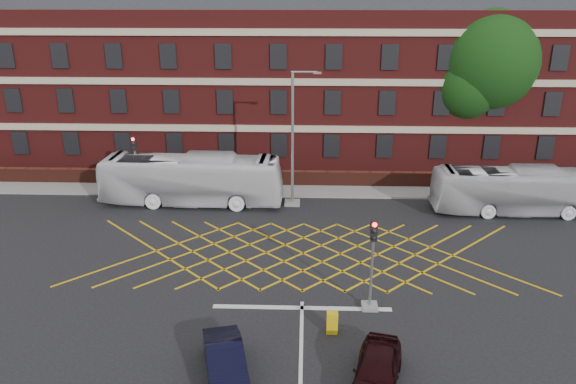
{
  "coord_description": "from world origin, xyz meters",
  "views": [
    {
      "loc": [
        0.13,
        -25.28,
        13.48
      ],
      "look_at": [
        -0.8,
        1.5,
        3.7
      ],
      "focal_mm": 35.0,
      "sensor_mm": 36.0,
      "label": 1
    }
  ],
  "objects_px": {
    "direction_signs": "(129,173)",
    "traffic_light_far": "(137,173)",
    "utility_cabinet": "(332,323)",
    "bus_left": "(192,179)",
    "car_navy": "(225,362)",
    "traffic_light_near": "(371,273)",
    "car_maroon": "(377,370)",
    "deciduous_tree": "(484,68)",
    "bus_right": "(518,191)",
    "street_lamp": "(293,161)"
  },
  "relations": [
    {
      "from": "bus_right",
      "to": "car_navy",
      "type": "xyz_separation_m",
      "value": [
        -16.18,
        -16.65,
        -0.83
      ]
    },
    {
      "from": "deciduous_tree",
      "to": "utility_cabinet",
      "type": "relative_size",
      "value": 13.22
    },
    {
      "from": "car_maroon",
      "to": "direction_signs",
      "type": "bearing_deg",
      "value": 140.52
    },
    {
      "from": "traffic_light_far",
      "to": "deciduous_tree",
      "type": "bearing_deg",
      "value": 17.91
    },
    {
      "from": "bus_right",
      "to": "car_maroon",
      "type": "bearing_deg",
      "value": 148.08
    },
    {
      "from": "car_maroon",
      "to": "direction_signs",
      "type": "height_order",
      "value": "direction_signs"
    },
    {
      "from": "direction_signs",
      "to": "traffic_light_far",
      "type": "bearing_deg",
      "value": -49.26
    },
    {
      "from": "bus_right",
      "to": "car_maroon",
      "type": "distance_m",
      "value": 20.06
    },
    {
      "from": "deciduous_tree",
      "to": "direction_signs",
      "type": "bearing_deg",
      "value": -164.89
    },
    {
      "from": "bus_left",
      "to": "car_navy",
      "type": "xyz_separation_m",
      "value": [
        4.67,
        -17.6,
        -1.01
      ]
    },
    {
      "from": "car_maroon",
      "to": "deciduous_tree",
      "type": "xyz_separation_m",
      "value": [
        10.69,
        26.83,
        7.12
      ]
    },
    {
      "from": "traffic_light_near",
      "to": "direction_signs",
      "type": "xyz_separation_m",
      "value": [
        -15.24,
        14.7,
        -0.39
      ]
    },
    {
      "from": "bus_left",
      "to": "car_maroon",
      "type": "height_order",
      "value": "bus_left"
    },
    {
      "from": "car_navy",
      "to": "traffic_light_far",
      "type": "xyz_separation_m",
      "value": [
        -8.56,
        18.56,
        1.12
      ]
    },
    {
      "from": "car_maroon",
      "to": "traffic_light_near",
      "type": "relative_size",
      "value": 0.92
    },
    {
      "from": "street_lamp",
      "to": "direction_signs",
      "type": "bearing_deg",
      "value": 170.13
    },
    {
      "from": "deciduous_tree",
      "to": "street_lamp",
      "type": "height_order",
      "value": "deciduous_tree"
    },
    {
      "from": "bus_right",
      "to": "utility_cabinet",
      "type": "relative_size",
      "value": 11.31
    },
    {
      "from": "bus_right",
      "to": "car_navy",
      "type": "bearing_deg",
      "value": 136.25
    },
    {
      "from": "direction_signs",
      "to": "car_maroon",
      "type": "bearing_deg",
      "value": -53.12
    },
    {
      "from": "bus_left",
      "to": "car_maroon",
      "type": "xyz_separation_m",
      "value": [
        10.12,
        -17.88,
        -0.98
      ]
    },
    {
      "from": "bus_right",
      "to": "traffic_light_far",
      "type": "distance_m",
      "value": 24.82
    },
    {
      "from": "street_lamp",
      "to": "direction_signs",
      "type": "relative_size",
      "value": 3.96
    },
    {
      "from": "bus_left",
      "to": "utility_cabinet",
      "type": "distance_m",
      "value": 17.03
    },
    {
      "from": "traffic_light_near",
      "to": "traffic_light_far",
      "type": "height_order",
      "value": "same"
    },
    {
      "from": "bus_left",
      "to": "traffic_light_far",
      "type": "distance_m",
      "value": 4.01
    },
    {
      "from": "car_navy",
      "to": "utility_cabinet",
      "type": "bearing_deg",
      "value": 22.11
    },
    {
      "from": "traffic_light_far",
      "to": "direction_signs",
      "type": "distance_m",
      "value": 1.46
    },
    {
      "from": "traffic_light_near",
      "to": "direction_signs",
      "type": "bearing_deg",
      "value": 136.02
    },
    {
      "from": "bus_left",
      "to": "street_lamp",
      "type": "height_order",
      "value": "street_lamp"
    },
    {
      "from": "car_navy",
      "to": "direction_signs",
      "type": "relative_size",
      "value": 1.79
    },
    {
      "from": "deciduous_tree",
      "to": "direction_signs",
      "type": "distance_m",
      "value": 27.31
    },
    {
      "from": "traffic_light_near",
      "to": "deciduous_tree",
      "type": "bearing_deg",
      "value": 64.32
    },
    {
      "from": "traffic_light_far",
      "to": "utility_cabinet",
      "type": "distance_m",
      "value": 20.04
    },
    {
      "from": "bus_left",
      "to": "utility_cabinet",
      "type": "xyz_separation_m",
      "value": [
        8.67,
        -14.61,
        -1.19
      ]
    },
    {
      "from": "direction_signs",
      "to": "utility_cabinet",
      "type": "height_order",
      "value": "direction_signs"
    },
    {
      "from": "traffic_light_near",
      "to": "street_lamp",
      "type": "height_order",
      "value": "street_lamp"
    },
    {
      "from": "car_maroon",
      "to": "deciduous_tree",
      "type": "height_order",
      "value": "deciduous_tree"
    },
    {
      "from": "direction_signs",
      "to": "utility_cabinet",
      "type": "bearing_deg",
      "value": -50.97
    },
    {
      "from": "traffic_light_far",
      "to": "direction_signs",
      "type": "height_order",
      "value": "traffic_light_far"
    },
    {
      "from": "car_navy",
      "to": "traffic_light_far",
      "type": "distance_m",
      "value": 20.47
    },
    {
      "from": "street_lamp",
      "to": "deciduous_tree",
      "type": "bearing_deg",
      "value": 32.26
    },
    {
      "from": "bus_left",
      "to": "traffic_light_near",
      "type": "bearing_deg",
      "value": -138.62
    },
    {
      "from": "direction_signs",
      "to": "utility_cabinet",
      "type": "distance_m",
      "value": 21.43
    },
    {
      "from": "traffic_light_near",
      "to": "utility_cabinet",
      "type": "height_order",
      "value": "traffic_light_near"
    },
    {
      "from": "bus_right",
      "to": "traffic_light_near",
      "type": "xyz_separation_m",
      "value": [
        -10.43,
        -11.73,
        0.28
      ]
    },
    {
      "from": "traffic_light_near",
      "to": "direction_signs",
      "type": "relative_size",
      "value": 1.94
    },
    {
      "from": "utility_cabinet",
      "to": "direction_signs",
      "type": "bearing_deg",
      "value": 129.03
    },
    {
      "from": "traffic_light_near",
      "to": "street_lamp",
      "type": "distance_m",
      "value": 13.29
    },
    {
      "from": "bus_left",
      "to": "car_maroon",
      "type": "bearing_deg",
      "value": -148.53
    }
  ]
}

